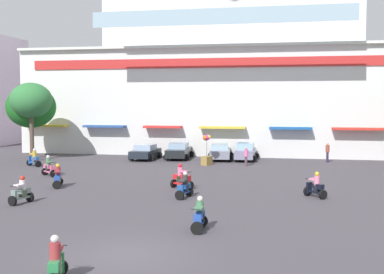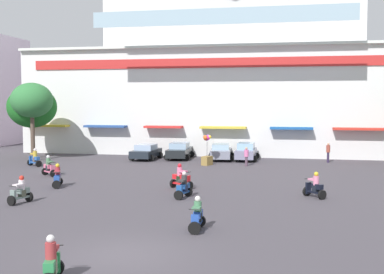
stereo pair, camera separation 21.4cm
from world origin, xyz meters
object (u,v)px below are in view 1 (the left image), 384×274
(scooter_rider_0, at_px, (34,159))
(scooter_rider_3, at_px, (58,178))
(scooter_rider_7, at_px, (316,187))
(scooter_rider_1, at_px, (21,192))
(scooter_rider_4, at_px, (182,178))
(plaza_tree_0, at_px, (31,107))
(scooter_rider_5, at_px, (56,264))
(parked_car_3, at_px, (246,152))
(balloon_vendor_cart, at_px, (207,151))
(parked_car_0, at_px, (145,152))
(scooter_rider_6, at_px, (185,187))
(parked_car_2, at_px, (220,152))
(scooter_rider_8, at_px, (49,168))
(pedestrian_1, at_px, (327,151))
(scooter_rider_2, at_px, (200,217))
(parked_car_1, at_px, (179,151))
(pedestrian_2, at_px, (246,155))
(plaza_tree_2, at_px, (31,101))

(scooter_rider_0, height_order, scooter_rider_3, scooter_rider_0)
(scooter_rider_3, height_order, scooter_rider_7, same)
(scooter_rider_1, bearing_deg, scooter_rider_4, 38.27)
(plaza_tree_0, height_order, scooter_rider_5, plaza_tree_0)
(scooter_rider_0, bearing_deg, parked_car_3, 23.22)
(scooter_rider_3, relative_size, balloon_vendor_cart, 0.58)
(parked_car_0, height_order, scooter_rider_7, scooter_rider_7)
(scooter_rider_6, distance_m, scooter_rider_7, 7.27)
(parked_car_2, relative_size, scooter_rider_0, 2.87)
(plaza_tree_0, relative_size, scooter_rider_6, 4.59)
(scooter_rider_8, relative_size, pedestrian_1, 0.87)
(scooter_rider_8, bearing_deg, scooter_rider_5, -62.44)
(scooter_rider_0, distance_m, scooter_rider_2, 23.74)
(scooter_rider_3, bearing_deg, pedestrian_1, 41.62)
(scooter_rider_3, xyz_separation_m, scooter_rider_5, (7.22, -14.89, 0.01))
(parked_car_0, distance_m, balloon_vendor_cart, 6.76)
(parked_car_1, bearing_deg, scooter_rider_5, -84.58)
(pedestrian_2, height_order, balloon_vendor_cart, balloon_vendor_cart)
(parked_car_0, bearing_deg, plaza_tree_0, -174.34)
(plaza_tree_0, bearing_deg, scooter_rider_8, -55.62)
(scooter_rider_6, bearing_deg, scooter_rider_8, 152.08)
(scooter_rider_3, bearing_deg, scooter_rider_7, -1.50)
(scooter_rider_8, xyz_separation_m, pedestrian_1, (20.25, 11.61, 0.37))
(parked_car_3, distance_m, scooter_rider_4, 15.12)
(scooter_rider_0, xyz_separation_m, scooter_rider_3, (6.30, -8.57, -0.01))
(scooter_rider_6, xyz_separation_m, pedestrian_2, (2.37, 13.78, 0.29))
(scooter_rider_0, bearing_deg, pedestrian_2, 11.17)
(scooter_rider_6, bearing_deg, scooter_rider_4, 105.09)
(parked_car_1, height_order, scooter_rider_3, parked_car_1)
(plaza_tree_2, bearing_deg, parked_car_2, 13.30)
(plaza_tree_2, relative_size, pedestrian_1, 4.04)
(scooter_rider_4, relative_size, pedestrian_1, 0.90)
(scooter_rider_8, bearing_deg, scooter_rider_1, -71.39)
(parked_car_2, height_order, scooter_rider_0, scooter_rider_0)
(scooter_rider_2, bearing_deg, parked_car_0, 111.22)
(pedestrian_1, bearing_deg, parked_car_3, 179.00)
(scooter_rider_1, distance_m, scooter_rider_7, 15.84)
(scooter_rider_4, xyz_separation_m, balloon_vendor_cart, (-0.17, 11.05, 0.55))
(scooter_rider_8, bearing_deg, parked_car_2, 47.37)
(balloon_vendor_cart, bearing_deg, pedestrian_1, 20.04)
(parked_car_2, distance_m, scooter_rider_8, 15.97)
(parked_car_3, bearing_deg, scooter_rider_4, -100.62)
(scooter_rider_3, xyz_separation_m, scooter_rider_6, (8.41, -1.84, -0.00))
(scooter_rider_0, distance_m, scooter_rider_8, 5.83)
(plaza_tree_2, xyz_separation_m, scooter_rider_6, (16.68, -13.73, -4.79))
(scooter_rider_7, xyz_separation_m, pedestrian_2, (-4.75, 12.35, 0.29))
(scooter_rider_4, bearing_deg, plaza_tree_2, 145.42)
(parked_car_1, bearing_deg, scooter_rider_1, -100.80)
(parked_car_3, relative_size, scooter_rider_3, 2.63)
(scooter_rider_2, relative_size, pedestrian_2, 0.91)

